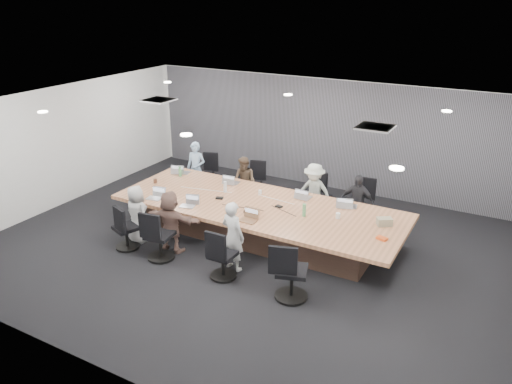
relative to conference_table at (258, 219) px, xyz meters
The scene contains 40 objects.
floor 0.64m from the conference_table, 90.00° to the right, with size 10.00×8.00×0.00m, color black.
ceiling 2.45m from the conference_table, 90.00° to the right, with size 10.00×8.00×0.00m, color white.
wall_back 3.64m from the conference_table, 90.00° to the left, with size 10.00×2.80×0.00m, color silver.
wall_front 4.61m from the conference_table, 90.00° to the right, with size 10.00×2.80×0.00m, color silver.
wall_left 5.12m from the conference_table, behind, with size 8.00×2.80×0.00m, color silver.
curtain 3.56m from the conference_table, 90.00° to the left, with size 9.80×0.04×2.80m, color #5C5B64.
conference_table is the anchor object (origin of this frame).
chair_0 3.03m from the conference_table, 145.90° to the left, with size 0.49×0.49×0.73m, color black, non-canonical shape.
chair_1 2.03m from the conference_table, 123.13° to the left, with size 0.49×0.49×0.73m, color black, non-canonical shape.
chair_2 1.83m from the conference_table, 68.69° to the left, with size 0.50×0.50×0.74m, color black, non-canonical shape.
chair_3 2.37m from the conference_table, 45.80° to the left, with size 0.54×0.54×0.80m, color black, non-canonical shape.
chair_4 2.67m from the conference_table, 140.53° to the right, with size 0.50×0.50×0.74m, color black, non-canonical shape.
chair_5 2.09m from the conference_table, 125.41° to the right, with size 0.56×0.56×0.82m, color black, non-canonical shape.
chair_6 1.71m from the conference_table, 82.96° to the right, with size 0.51×0.51×0.75m, color black, non-canonical shape.
chair_7 2.31m from the conference_table, 47.46° to the right, with size 0.59×0.59×0.87m, color black, non-canonical shape.
person_0 2.86m from the conference_table, 151.74° to the left, with size 0.49×0.32×1.35m, color #9ABDDE.
laptop_0 2.66m from the conference_table, 162.33° to the left, with size 0.33×0.23×0.02m, color #B2B2B7.
person_1 1.76m from the conference_table, 129.41° to the left, with size 0.58×0.45×1.19m, color brown.
laptop_1 1.41m from the conference_table, 144.21° to the left, with size 0.30×0.21×0.02m, color #B2B2B7.
person_2 1.53m from the conference_table, 63.84° to the left, with size 0.85×0.49×1.32m, color #B7C2B6.
laptop_2 1.10m from the conference_table, 50.34° to the left, with size 0.32×0.22×0.02m, color #B2B2B7.
person_3 2.15m from the conference_table, 39.23° to the left, with size 0.73×0.30×1.25m, color #28292E.
laptop_3 1.87m from the conference_table, 25.82° to the left, with size 0.34×0.23×0.02m, color #B2B2B7.
person_4 2.48m from the conference_table, 146.82° to the right, with size 0.59×0.38×1.21m, color #ADADAD.
laptop_4 2.24m from the conference_table, 158.82° to the right, with size 0.31×0.21×0.02m, color #B2B2B7.
person_5 1.83m from the conference_table, 131.84° to the right, with size 1.17×0.37×1.26m, color #7B5950.
laptop_5 1.49m from the conference_table, 146.50° to the right, with size 0.29×0.20×0.02m, color #B2B2B7.
person_6 1.39m from the conference_table, 81.16° to the right, with size 0.49×0.32×1.34m, color #BBBBBB.
laptop_6 0.90m from the conference_table, 75.29° to the right, with size 0.32×0.22×0.02m, color #8C6647.
bottle_green_left 2.53m from the conference_table, 166.59° to the left, with size 0.07×0.07×0.24m, color #55A063.
bottle_green_right 1.15m from the conference_table, ahead, with size 0.07×0.07×0.25m, color #55A063.
bottle_clear 1.09m from the conference_table, 165.69° to the left, with size 0.07×0.07×0.24m, color silver.
cup_white_far 0.68m from the conference_table, 114.90° to the left, with size 0.07×0.07×0.09m, color white.
cup_white_near 1.72m from the conference_table, ahead, with size 0.09×0.09×0.11m, color white.
mug_brown 2.68m from the conference_table, behind, with size 0.08×0.08×0.10m, color brown.
mic_left 0.94m from the conference_table, behind, with size 0.15×0.10×0.03m, color black.
mic_right 0.56m from the conference_table, 11.38° to the left, with size 0.14×0.09×0.03m, color black.
stapler 0.63m from the conference_table, 86.68° to the right, with size 0.15×0.04×0.06m, color black.
canvas_bag 2.57m from the conference_table, ahead, with size 0.27×0.17×0.15m, color #9C9375.
snack_packet 2.69m from the conference_table, ahead, with size 0.18×0.12×0.04m, color #DB4C18.
Camera 1 is at (4.49, -7.73, 4.80)m, focal length 35.00 mm.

